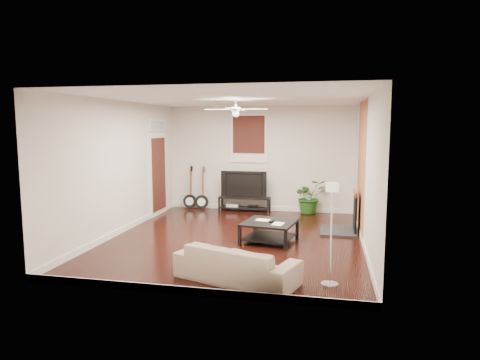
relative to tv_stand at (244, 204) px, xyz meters
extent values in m
cube|color=black|center=(0.38, -2.78, -0.19)|extent=(5.00, 6.00, 0.01)
cube|color=white|center=(0.38, -2.78, 2.61)|extent=(5.00, 6.00, 0.01)
cube|color=silver|center=(0.38, 0.22, 1.21)|extent=(5.00, 0.01, 2.80)
cube|color=silver|center=(0.38, -5.78, 1.21)|extent=(5.00, 0.01, 2.80)
cube|color=silver|center=(-2.12, -2.78, 1.21)|extent=(0.01, 6.00, 2.80)
cube|color=silver|center=(2.88, -2.78, 1.21)|extent=(0.01, 6.00, 2.80)
cube|color=#995631|center=(2.86, -1.78, 1.21)|extent=(0.02, 2.20, 2.80)
cube|color=black|center=(2.58, -1.78, 0.27)|extent=(0.80, 1.10, 0.92)
cube|color=black|center=(0.08, 0.19, 1.76)|extent=(1.00, 0.06, 1.30)
cube|color=white|center=(-2.08, -0.88, 1.06)|extent=(0.08, 1.00, 2.50)
cube|color=black|center=(0.00, 0.00, 0.00)|extent=(1.37, 0.37, 0.38)
imported|color=black|center=(0.00, 0.02, 0.55)|extent=(1.23, 0.16, 0.71)
cube|color=black|center=(1.07, -2.89, 0.01)|extent=(1.11, 1.11, 0.41)
imported|color=tan|center=(0.90, -5.10, 0.08)|extent=(1.96, 1.26, 0.53)
imported|color=#1E5117|center=(1.72, 0.04, 0.26)|extent=(1.05, 1.01, 0.90)
camera|label=1|loc=(2.19, -10.99, 2.08)|focal=31.68mm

